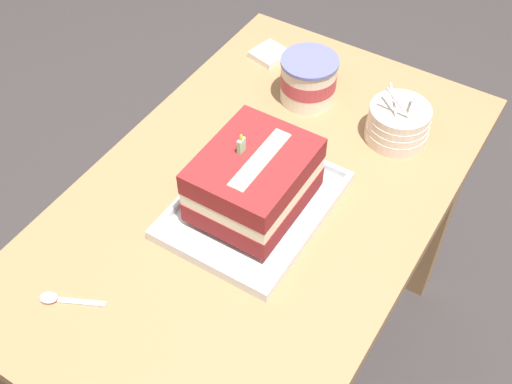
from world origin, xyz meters
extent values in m
plane|color=#383333|center=(0.00, 0.00, 0.00)|extent=(8.00, 8.00, 0.00)
cube|color=#9E754C|center=(0.00, 0.00, 0.74)|extent=(1.13, 0.69, 0.04)
cube|color=#9E754C|center=(0.51, -0.29, 0.36)|extent=(0.06, 0.06, 0.72)
cube|color=#9E754C|center=(0.51, 0.29, 0.36)|extent=(0.06, 0.06, 0.72)
cube|color=silver|center=(-0.04, -0.01, 0.76)|extent=(0.35, 0.27, 0.01)
cube|color=silver|center=(-0.04, -0.14, 0.77)|extent=(0.35, 0.01, 0.02)
cube|color=silver|center=(-0.04, 0.12, 0.77)|extent=(0.35, 0.01, 0.02)
cube|color=silver|center=(-0.21, -0.01, 0.77)|extent=(0.01, 0.25, 0.02)
cube|color=silver|center=(0.13, -0.01, 0.77)|extent=(0.01, 0.25, 0.02)
cube|color=maroon|center=(-0.04, -0.01, 0.81)|extent=(0.23, 0.19, 0.05)
cube|color=beige|center=(-0.04, -0.01, 0.85)|extent=(0.23, 0.19, 0.03)
cube|color=maroon|center=(-0.04, -0.01, 0.88)|extent=(0.23, 0.19, 0.05)
cube|color=beige|center=(-0.04, -0.03, 0.91)|extent=(0.17, 0.03, 0.00)
cube|color=#99DB9E|center=(-0.04, 0.01, 0.92)|extent=(0.02, 0.01, 0.03)
ellipsoid|color=yellow|center=(-0.04, 0.01, 0.95)|extent=(0.01, 0.01, 0.01)
cylinder|color=silver|center=(0.31, -0.17, 0.77)|extent=(0.14, 0.14, 0.03)
cylinder|color=silver|center=(0.31, -0.17, 0.79)|extent=(0.14, 0.14, 0.03)
cylinder|color=silver|center=(0.31, -0.17, 0.81)|extent=(0.14, 0.14, 0.03)
cylinder|color=silver|center=(0.31, -0.17, 0.83)|extent=(0.13, 0.13, 0.03)
cylinder|color=silver|center=(0.32, -0.19, 0.87)|extent=(0.07, 0.04, 0.06)
cylinder|color=silver|center=(0.30, -0.16, 0.86)|extent=(0.05, 0.05, 0.06)
cylinder|color=silver|center=(0.29, -0.17, 0.87)|extent=(0.01, 0.07, 0.07)
cylinder|color=silver|center=(0.32, 0.06, 0.81)|extent=(0.13, 0.13, 0.10)
cylinder|color=#B23D47|center=(0.32, 0.06, 0.82)|extent=(0.13, 0.13, 0.04)
cylinder|color=#6267AD|center=(0.32, 0.06, 0.87)|extent=(0.13, 0.13, 0.01)
ellipsoid|color=silver|center=(-0.42, 0.19, 0.76)|extent=(0.04, 0.04, 0.01)
cube|color=silver|center=(-0.39, 0.13, 0.76)|extent=(0.05, 0.08, 0.00)
cube|color=white|center=(0.41, 0.22, 0.77)|extent=(0.10, 0.09, 0.02)
camera|label=1|loc=(-0.76, -0.47, 1.78)|focal=46.07mm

